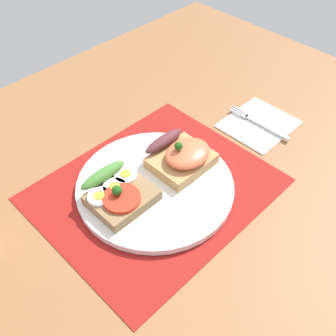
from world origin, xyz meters
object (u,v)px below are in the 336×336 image
at_px(plate, 155,186).
at_px(sandwich_salmon, 183,156).
at_px(fork, 257,122).
at_px(napkin, 259,124).
at_px(sandwich_egg_tomato, 118,193).

xyz_separation_m(plate, sandwich_salmon, (0.06, -0.00, 0.03)).
xyz_separation_m(sandwich_salmon, fork, (0.19, -0.02, -0.03)).
bearing_deg(fork, napkin, -43.59).
height_order(plate, sandwich_salmon, sandwich_salmon).
xyz_separation_m(plate, napkin, (0.26, -0.02, -0.01)).
bearing_deg(plate, sandwich_egg_tomato, 165.08).
distance_m(sandwich_egg_tomato, fork, 0.32).
bearing_deg(fork, sandwich_egg_tomato, 173.85).
height_order(sandwich_egg_tomato, fork, sandwich_egg_tomato).
relative_size(sandwich_salmon, napkin, 0.75).
relative_size(plate, fork, 1.91).
distance_m(plate, sandwich_salmon, 0.07).
bearing_deg(sandwich_egg_tomato, sandwich_salmon, -8.02).
height_order(napkin, fork, fork).
relative_size(sandwich_egg_tomato, fork, 0.71).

